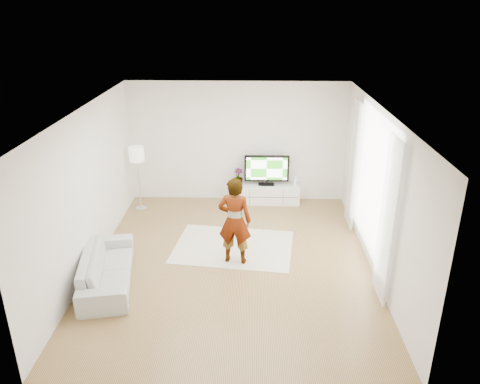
{
  "coord_description": "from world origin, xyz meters",
  "views": [
    {
      "loc": [
        0.35,
        -7.41,
        4.45
      ],
      "look_at": [
        0.13,
        0.4,
        1.23
      ],
      "focal_mm": 35.0,
      "sensor_mm": 36.0,
      "label": 1
    }
  ],
  "objects_px": {
    "player": "(235,221)",
    "sofa": "(107,268)",
    "media_console": "(266,194)",
    "floor_lamp": "(137,157)",
    "television": "(267,169)",
    "rug": "(233,247)"
  },
  "relations": [
    {
      "from": "player",
      "to": "floor_lamp",
      "type": "bearing_deg",
      "value": -37.95
    },
    {
      "from": "television",
      "to": "sofa",
      "type": "bearing_deg",
      "value": -128.14
    },
    {
      "from": "media_console",
      "to": "television",
      "type": "height_order",
      "value": "television"
    },
    {
      "from": "rug",
      "to": "player",
      "type": "relative_size",
      "value": 1.38
    },
    {
      "from": "media_console",
      "to": "sofa",
      "type": "xyz_separation_m",
      "value": [
        -2.76,
        -3.48,
        0.07
      ]
    },
    {
      "from": "television",
      "to": "rug",
      "type": "xyz_separation_m",
      "value": [
        -0.69,
        -2.22,
        -0.82
      ]
    },
    {
      "from": "player",
      "to": "sofa",
      "type": "height_order",
      "value": "player"
    },
    {
      "from": "player",
      "to": "sofa",
      "type": "distance_m",
      "value": 2.31
    },
    {
      "from": "media_console",
      "to": "floor_lamp",
      "type": "bearing_deg",
      "value": -171.49
    },
    {
      "from": "television",
      "to": "floor_lamp",
      "type": "distance_m",
      "value": 2.95
    },
    {
      "from": "rug",
      "to": "sofa",
      "type": "bearing_deg",
      "value": -148.04
    },
    {
      "from": "media_console",
      "to": "floor_lamp",
      "type": "xyz_separation_m",
      "value": [
        -2.88,
        -0.43,
        1.03
      ]
    },
    {
      "from": "media_console",
      "to": "rug",
      "type": "xyz_separation_m",
      "value": [
        -0.69,
        -2.19,
        -0.21
      ]
    },
    {
      "from": "sofa",
      "to": "floor_lamp",
      "type": "distance_m",
      "value": 3.2
    },
    {
      "from": "media_console",
      "to": "player",
      "type": "height_order",
      "value": "player"
    },
    {
      "from": "rug",
      "to": "floor_lamp",
      "type": "height_order",
      "value": "floor_lamp"
    },
    {
      "from": "television",
      "to": "sofa",
      "type": "distance_m",
      "value": 4.49
    },
    {
      "from": "sofa",
      "to": "floor_lamp",
      "type": "bearing_deg",
      "value": -8.59
    },
    {
      "from": "player",
      "to": "sofa",
      "type": "relative_size",
      "value": 0.83
    },
    {
      "from": "player",
      "to": "sofa",
      "type": "bearing_deg",
      "value": 27.27
    },
    {
      "from": "television",
      "to": "player",
      "type": "distance_m",
      "value": 2.83
    },
    {
      "from": "floor_lamp",
      "to": "rug",
      "type": "bearing_deg",
      "value": -38.7
    }
  ]
}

